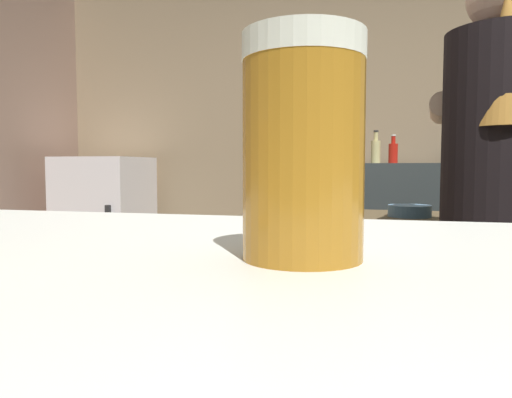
{
  "coord_description": "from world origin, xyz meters",
  "views": [
    {
      "loc": [
        -0.13,
        -1.36,
        1.14
      ],
      "look_at": [
        -0.28,
        -0.75,
        1.09
      ],
      "focal_mm": 33.22,
      "sensor_mm": 36.0,
      "label": 1
    }
  ],
  "objects": [
    {
      "name": "wall_back",
      "position": [
        0.0,
        2.2,
        1.35
      ],
      "size": [
        5.2,
        0.1,
        2.7
      ],
      "primitive_type": "cube",
      "color": "#947C5E",
      "rests_on": "ground"
    },
    {
      "name": "prep_counter",
      "position": [
        0.35,
        0.73,
        0.46
      ],
      "size": [
        2.1,
        0.6,
        0.93
      ],
      "primitive_type": "cube",
      "color": "#4D3F2A",
      "rests_on": "ground"
    },
    {
      "name": "back_shelf",
      "position": [
        0.11,
        1.92,
        0.58
      ],
      "size": [
        0.82,
        0.36,
        1.16
      ],
      "primitive_type": "cube",
      "color": "#31393A",
      "rests_on": "ground"
    },
    {
      "name": "mini_fridge",
      "position": [
        -2.06,
        1.75,
        0.6
      ],
      "size": [
        0.58,
        0.58,
        1.21
      ],
      "color": "white",
      "rests_on": "ground"
    },
    {
      "name": "bartender",
      "position": [
        0.25,
        0.27,
        1.03
      ],
      "size": [
        0.45,
        0.53,
        1.78
      ],
      "rotation": [
        0.0,
        0.0,
        1.46
      ],
      "color": "#283134",
      "rests_on": "ground"
    },
    {
      "name": "mixing_bowl",
      "position": [
        0.02,
        0.72,
        0.95
      ],
      "size": [
        0.18,
        0.18,
        0.05
      ],
      "primitive_type": "cylinder",
      "color": "slate",
      "rests_on": "prep_counter"
    },
    {
      "name": "pint_glass_far",
      "position": [
        -0.17,
        -1.04,
        1.15
      ],
      "size": [
        0.08,
        0.08,
        0.15
      ],
      "color": "#B0731F",
      "rests_on": "bar_counter"
    },
    {
      "name": "bottle_hot_sauce",
      "position": [
        -0.12,
        1.85,
        1.24
      ],
      "size": [
        0.06,
        0.06,
        0.22
      ],
      "color": "#D1C682",
      "rests_on": "back_shelf"
    },
    {
      "name": "bottle_vinegar",
      "position": [
        -0.01,
        1.87,
        1.23
      ],
      "size": [
        0.06,
        0.06,
        0.19
      ],
      "color": "red",
      "rests_on": "back_shelf"
    },
    {
      "name": "bottle_soy",
      "position": [
        0.31,
        1.84,
        1.24
      ],
      "size": [
        0.06,
        0.06,
        0.21
      ],
      "color": "red",
      "rests_on": "back_shelf"
    },
    {
      "name": "bottle_olive_oil",
      "position": [
        0.34,
        2.0,
        1.24
      ],
      "size": [
        0.07,
        0.07,
        0.2
      ],
      "color": "#395793",
      "rests_on": "back_shelf"
    }
  ]
}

